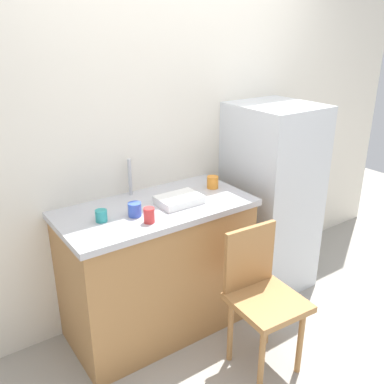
# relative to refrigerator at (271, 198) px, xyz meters

# --- Properties ---
(ground_plane) EXTENTS (8.00, 8.00, 0.00)m
(ground_plane) POSITION_rel_refrigerator_xyz_m (-0.69, -0.64, -0.73)
(ground_plane) COLOR #9E998E
(back_wall) EXTENTS (4.80, 0.10, 2.57)m
(back_wall) POSITION_rel_refrigerator_xyz_m (-0.69, 0.36, 0.55)
(back_wall) COLOR silver
(back_wall) RESTS_ON ground_plane
(cabinet_base) EXTENTS (1.21, 0.60, 0.89)m
(cabinet_base) POSITION_rel_refrigerator_xyz_m (-1.03, 0.01, -0.29)
(cabinet_base) COLOR #A87542
(cabinet_base) RESTS_ON ground_plane
(countertop) EXTENTS (1.25, 0.64, 0.04)m
(countertop) POSITION_rel_refrigerator_xyz_m (-1.03, 0.01, 0.18)
(countertop) COLOR #B7B7BC
(countertop) RESTS_ON cabinet_base
(faucet) EXTENTS (0.02, 0.02, 0.25)m
(faucet) POSITION_rel_refrigerator_xyz_m (-1.07, 0.26, 0.32)
(faucet) COLOR #B7B7BC
(faucet) RESTS_ON countertop
(refrigerator) EXTENTS (0.57, 0.61, 1.47)m
(refrigerator) POSITION_rel_refrigerator_xyz_m (0.00, 0.00, 0.00)
(refrigerator) COLOR silver
(refrigerator) RESTS_ON ground_plane
(chair) EXTENTS (0.42, 0.42, 0.89)m
(chair) POSITION_rel_refrigerator_xyz_m (-0.69, -0.64, -0.23)
(chair) COLOR #A87542
(chair) RESTS_ON ground_plane
(dish_tray) EXTENTS (0.28, 0.20, 0.05)m
(dish_tray) POSITION_rel_refrigerator_xyz_m (-0.89, -0.06, 0.22)
(dish_tray) COLOR white
(dish_tray) RESTS_ON countertop
(cup_teal) EXTENTS (0.07, 0.07, 0.07)m
(cup_teal) POSITION_rel_refrigerator_xyz_m (-1.41, -0.02, 0.23)
(cup_teal) COLOR teal
(cup_teal) RESTS_ON countertop
(cup_blue) EXTENTS (0.08, 0.08, 0.08)m
(cup_blue) POSITION_rel_refrigerator_xyz_m (-1.21, -0.06, 0.24)
(cup_blue) COLOR blue
(cup_blue) RESTS_ON countertop
(cup_orange) EXTENTS (0.08, 0.08, 0.08)m
(cup_orange) POSITION_rel_refrigerator_xyz_m (-0.54, 0.04, 0.24)
(cup_orange) COLOR orange
(cup_orange) RESTS_ON countertop
(cup_red) EXTENTS (0.06, 0.06, 0.09)m
(cup_red) POSITION_rel_refrigerator_xyz_m (-1.18, -0.19, 0.24)
(cup_red) COLOR red
(cup_red) RESTS_ON countertop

